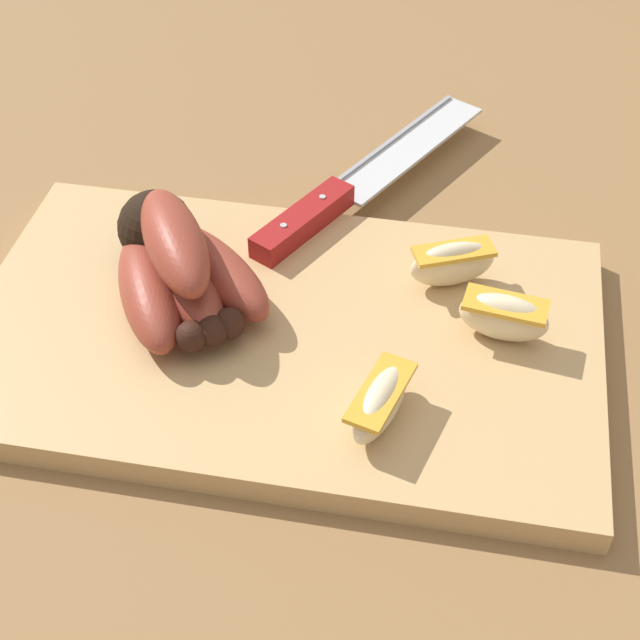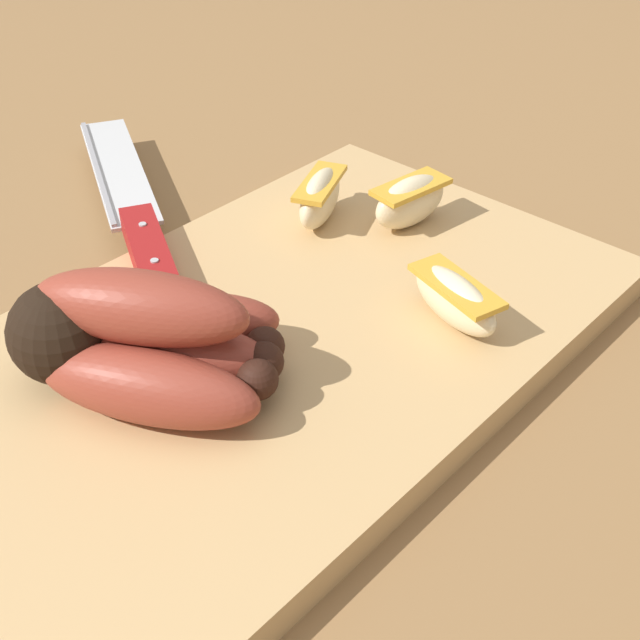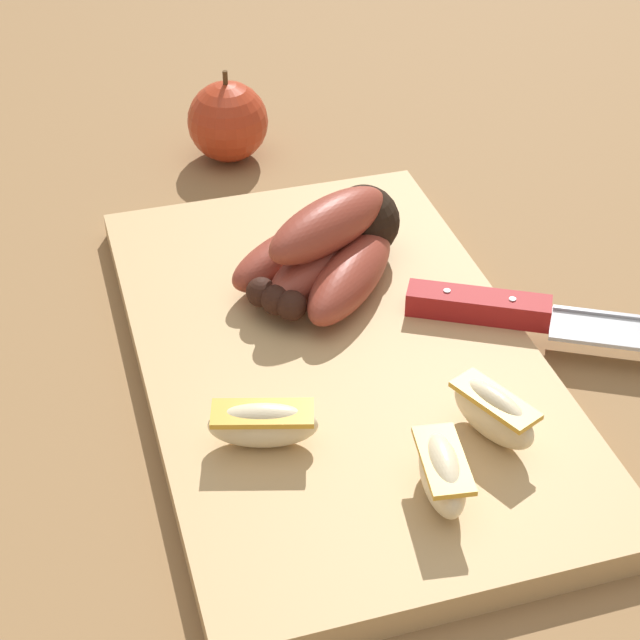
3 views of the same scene
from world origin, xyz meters
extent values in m
plane|color=olive|center=(0.00, 0.00, 0.00)|extent=(6.00, 6.00, 0.00)
cube|color=tan|center=(0.01, -0.02, 0.01)|extent=(0.43, 0.26, 0.02)
sphere|color=black|center=(0.11, -0.07, 0.05)|extent=(0.05, 0.05, 0.05)
ellipsoid|color=brown|center=(0.10, -0.01, 0.04)|extent=(0.09, 0.12, 0.04)
sphere|color=black|center=(0.06, 0.02, 0.04)|extent=(0.02, 0.02, 0.02)
ellipsoid|color=brown|center=(0.08, -0.03, 0.04)|extent=(0.10, 0.12, 0.04)
sphere|color=black|center=(0.04, 0.01, 0.04)|extent=(0.02, 0.02, 0.02)
ellipsoid|color=brown|center=(0.06, -0.04, 0.04)|extent=(0.12, 0.11, 0.04)
sphere|color=black|center=(0.04, 0.01, 0.04)|extent=(0.02, 0.02, 0.02)
ellipsoid|color=brown|center=(0.08, -0.03, 0.07)|extent=(0.09, 0.12, 0.04)
cube|color=silver|center=(-0.05, -0.25, 0.02)|extent=(0.12, 0.18, 0.00)
cube|color=#99999E|center=(-0.04, -0.25, 0.02)|extent=(0.09, 0.16, 0.00)
cube|color=maroon|center=(0.01, -0.12, 0.03)|extent=(0.07, 0.10, 0.02)
cylinder|color=#B2B2B7|center=(0.02, -0.10, 0.04)|extent=(0.00, 0.01, 0.00)
cylinder|color=#B2B2B7|center=(0.00, -0.14, 0.04)|extent=(0.01, 0.01, 0.00)
ellipsoid|color=beige|center=(-0.14, -0.03, 0.04)|extent=(0.06, 0.03, 0.04)
cube|color=gold|center=(-0.14, -0.03, 0.05)|extent=(0.06, 0.03, 0.00)
ellipsoid|color=beige|center=(-0.07, 0.05, 0.04)|extent=(0.04, 0.07, 0.03)
cube|color=gold|center=(-0.07, 0.05, 0.04)|extent=(0.04, 0.07, 0.00)
ellipsoid|color=beige|center=(-0.10, -0.08, 0.04)|extent=(0.06, 0.04, 0.04)
cube|color=gold|center=(-0.10, -0.08, 0.05)|extent=(0.06, 0.04, 0.00)
camera|label=1|loc=(-0.10, 0.43, 0.47)|focal=52.85mm
camera|label=2|loc=(0.27, 0.26, 0.31)|focal=46.92mm
camera|label=3|loc=(-0.52, 0.15, 0.47)|focal=58.97mm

